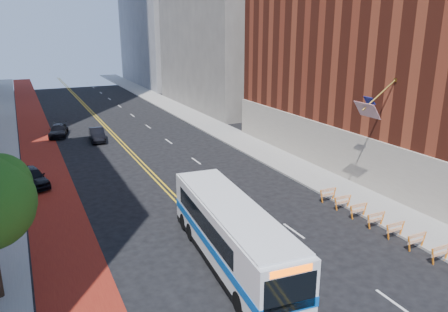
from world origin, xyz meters
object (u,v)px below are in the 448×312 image
car_a (31,177)px  car_b (97,135)px  transit_bus (231,233)px  car_c (59,131)px

car_a → car_b: car_a is taller
car_a → car_b: bearing=44.6°
car_a → transit_bus: bearing=-77.3°
car_c → transit_bus: bearing=-68.7°
car_c → car_b: bearing=-36.2°
transit_bus → car_c: (-5.40, 33.27, -1.10)m
transit_bus → car_a: (-8.96, 17.01, -0.98)m
transit_bus → car_b: 29.32m
car_a → car_c: bearing=62.5°
transit_bus → car_b: size_ratio=2.90×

